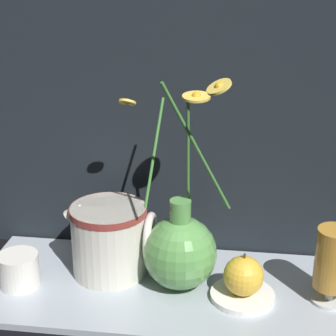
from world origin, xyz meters
TOP-DOWN VIEW (x-y plane):
  - ground_plane at (0.00, 0.00)m, footprint 6.00×6.00m
  - shelf at (0.00, 0.00)m, footprint 0.68×0.29m
  - vase_with_flowers at (0.03, 0.01)m, footprint 0.19×0.19m
  - yellow_mug at (-0.26, -0.03)m, footprint 0.08×0.07m
  - ceramic_pitcher at (-0.10, 0.03)m, footprint 0.16×0.14m
  - tea_glass at (0.29, -0.01)m, footprint 0.06×0.06m
  - saucer_plate at (0.14, -0.02)m, footprint 0.11×0.11m
  - orange_fruit at (0.14, -0.02)m, footprint 0.07×0.07m

SIDE VIEW (x-z plane):
  - ground_plane at x=0.00m, z-range 0.00..0.00m
  - shelf at x=0.00m, z-range 0.00..0.01m
  - saucer_plate at x=0.14m, z-range 0.01..0.02m
  - yellow_mug at x=-0.26m, z-range 0.01..0.07m
  - orange_fruit at x=0.14m, z-range 0.02..0.09m
  - vase_with_flowers at x=0.03m, z-range -0.11..0.28m
  - ceramic_pitcher at x=-0.10m, z-range 0.01..0.16m
  - tea_glass at x=0.29m, z-range 0.02..0.16m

